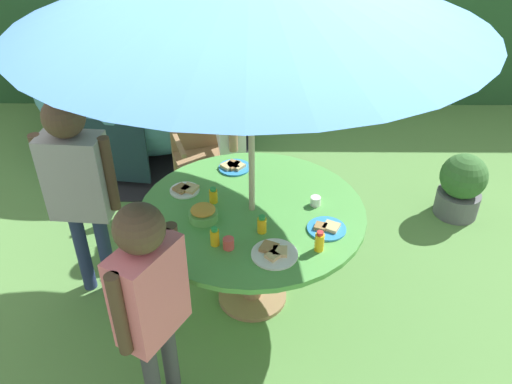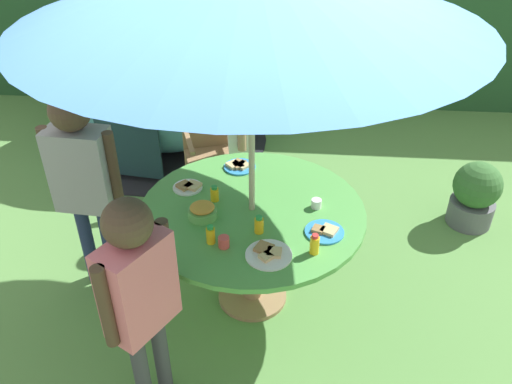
% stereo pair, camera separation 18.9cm
% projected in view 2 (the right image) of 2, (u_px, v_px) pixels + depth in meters
% --- Properties ---
extents(ground_plane, '(10.00, 10.00, 0.02)m').
position_uv_depth(ground_plane, '(252.00, 298.00, 3.59)').
color(ground_plane, '#548442').
extents(hedge_backdrop, '(9.00, 0.70, 1.90)m').
position_uv_depth(hedge_backdrop, '(279.00, 15.00, 5.94)').
color(hedge_backdrop, '#234C28').
rests_on(hedge_backdrop, ground_plane).
extents(garden_table, '(1.38, 1.38, 0.75)m').
position_uv_depth(garden_table, '(252.00, 225.00, 3.24)').
color(garden_table, '#93704C').
rests_on(garden_table, ground_plane).
extents(wooden_chair, '(0.62, 0.61, 0.97)m').
position_uv_depth(wooden_chair, '(215.00, 143.00, 4.29)').
color(wooden_chair, '#93704C').
rests_on(wooden_chair, ground_plane).
extents(dome_tent, '(2.36, 2.36, 1.34)m').
position_uv_depth(dome_tent, '(159.00, 80.00, 5.09)').
color(dome_tent, teal).
rests_on(dome_tent, ground_plane).
extents(potted_plant, '(0.37, 0.37, 0.55)m').
position_uv_depth(potted_plant, '(475.00, 194.00, 4.13)').
color(potted_plant, '#595960').
rests_on(potted_plant, ground_plane).
extents(child_in_white_shirt, '(0.26, 0.46, 1.38)m').
position_uv_depth(child_in_white_shirt, '(240.00, 113.00, 3.97)').
color(child_in_white_shirt, brown).
rests_on(child_in_white_shirt, ground_plane).
extents(child_in_grey_shirt, '(0.48, 0.24, 1.44)m').
position_uv_depth(child_in_grey_shirt, '(82.00, 170.00, 3.22)').
color(child_in_grey_shirt, navy).
rests_on(child_in_grey_shirt, ground_plane).
extents(child_in_pink_shirt, '(0.34, 0.41, 1.35)m').
position_uv_depth(child_in_pink_shirt, '(138.00, 286.00, 2.46)').
color(child_in_pink_shirt, '#3F3F47').
rests_on(child_in_pink_shirt, ground_plane).
extents(snack_bowl, '(0.17, 0.17, 0.09)m').
position_uv_depth(snack_bowl, '(202.00, 211.00, 3.08)').
color(snack_bowl, '#66B259').
rests_on(snack_bowl, garden_table).
extents(plate_back_edge, '(0.23, 0.23, 0.03)m').
position_uv_depth(plate_back_edge, '(325.00, 231.00, 2.97)').
color(plate_back_edge, '#338CD8').
rests_on(plate_back_edge, garden_table).
extents(plate_center_front, '(0.19, 0.19, 0.03)m').
position_uv_depth(plate_center_front, '(188.00, 187.00, 3.35)').
color(plate_center_front, white).
rests_on(plate_center_front, garden_table).
extents(plate_front_edge, '(0.22, 0.22, 0.03)m').
position_uv_depth(plate_front_edge, '(239.00, 166.00, 3.56)').
color(plate_front_edge, '#338CD8').
rests_on(plate_front_edge, garden_table).
extents(plate_mid_left, '(0.25, 0.25, 0.03)m').
position_uv_depth(plate_mid_left, '(268.00, 254.00, 2.81)').
color(plate_mid_left, white).
rests_on(plate_mid_left, garden_table).
extents(juice_bottle_near_left, '(0.05, 0.05, 0.11)m').
position_uv_depth(juice_bottle_near_left, '(211.00, 235.00, 2.87)').
color(juice_bottle_near_left, yellow).
rests_on(juice_bottle_near_left, garden_table).
extents(juice_bottle_near_right, '(0.05, 0.05, 0.12)m').
position_uv_depth(juice_bottle_near_right, '(315.00, 244.00, 2.80)').
color(juice_bottle_near_right, yellow).
rests_on(juice_bottle_near_right, garden_table).
extents(juice_bottle_far_left, '(0.05, 0.05, 0.11)m').
position_uv_depth(juice_bottle_far_left, '(259.00, 225.00, 2.95)').
color(juice_bottle_far_left, yellow).
rests_on(juice_bottle_far_left, garden_table).
extents(juice_bottle_far_right, '(0.05, 0.05, 0.10)m').
position_uv_depth(juice_bottle_far_right, '(215.00, 194.00, 3.22)').
color(juice_bottle_far_right, yellow).
rests_on(juice_bottle_far_right, garden_table).
extents(cup_near, '(0.06, 0.06, 0.06)m').
position_uv_depth(cup_near, '(316.00, 204.00, 3.16)').
color(cup_near, white).
rests_on(cup_near, garden_table).
extents(cup_far, '(0.06, 0.06, 0.06)m').
position_uv_depth(cup_far, '(224.00, 242.00, 2.86)').
color(cup_far, '#E04C47').
rests_on(cup_far, garden_table).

